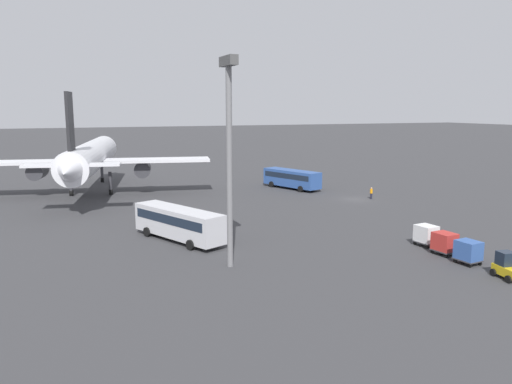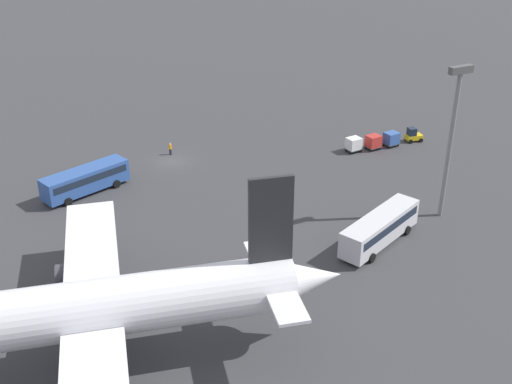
{
  "view_description": "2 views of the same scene",
  "coord_description": "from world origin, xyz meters",
  "px_view_note": "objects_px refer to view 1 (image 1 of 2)",
  "views": [
    {
      "loc": [
        -61.41,
        41.23,
        13.37
      ],
      "look_at": [
        -9.14,
        19.67,
        3.8
      ],
      "focal_mm": 35.0,
      "sensor_mm": 36.0,
      "label": 1
    },
    {
      "loc": [
        24.29,
        76.47,
        35.52
      ],
      "look_at": [
        -2.11,
        21.83,
        4.85
      ],
      "focal_mm": 45.0,
      "sensor_mm": 36.0,
      "label": 2
    }
  ],
  "objects_px": {
    "baggage_tug": "(507,267)",
    "worker_person": "(371,193)",
    "shuttle_bus_near": "(292,178)",
    "shuttle_bus_far": "(178,221)",
    "cargo_cart_white": "(426,234)",
    "cargo_cart_blue": "(468,251)",
    "cargo_cart_red": "(445,242)",
    "airplane": "(90,157)"
  },
  "relations": [
    {
      "from": "shuttle_bus_far",
      "to": "cargo_cart_white",
      "type": "relative_size",
      "value": 5.49
    },
    {
      "from": "cargo_cart_blue",
      "to": "cargo_cart_white",
      "type": "xyz_separation_m",
      "value": [
        5.96,
        -0.62,
        0.0
      ]
    },
    {
      "from": "airplane",
      "to": "shuttle_bus_near",
      "type": "height_order",
      "value": "airplane"
    },
    {
      "from": "shuttle_bus_near",
      "to": "cargo_cart_blue",
      "type": "height_order",
      "value": "shuttle_bus_near"
    },
    {
      "from": "shuttle_bus_near",
      "to": "shuttle_bus_far",
      "type": "height_order",
      "value": "shuttle_bus_far"
    },
    {
      "from": "cargo_cart_white",
      "to": "shuttle_bus_far",
      "type": "bearing_deg",
      "value": 62.7
    },
    {
      "from": "baggage_tug",
      "to": "worker_person",
      "type": "bearing_deg",
      "value": -9.15
    },
    {
      "from": "baggage_tug",
      "to": "cargo_cart_red",
      "type": "xyz_separation_m",
      "value": [
        6.94,
        -0.04,
        0.25
      ]
    },
    {
      "from": "worker_person",
      "to": "cargo_cart_white",
      "type": "bearing_deg",
      "value": 156.51
    },
    {
      "from": "airplane",
      "to": "baggage_tug",
      "type": "distance_m",
      "value": 60.31
    },
    {
      "from": "worker_person",
      "to": "cargo_cart_blue",
      "type": "xyz_separation_m",
      "value": [
        -29.39,
        10.81,
        0.32
      ]
    },
    {
      "from": "airplane",
      "to": "worker_person",
      "type": "height_order",
      "value": "airplane"
    },
    {
      "from": "shuttle_bus_near",
      "to": "cargo_cart_red",
      "type": "xyz_separation_m",
      "value": [
        -39.47,
        3.99,
        -0.69
      ]
    },
    {
      "from": "shuttle_bus_near",
      "to": "cargo_cart_red",
      "type": "height_order",
      "value": "shuttle_bus_near"
    },
    {
      "from": "shuttle_bus_far",
      "to": "baggage_tug",
      "type": "relative_size",
      "value": 4.59
    },
    {
      "from": "airplane",
      "to": "cargo_cart_red",
      "type": "bearing_deg",
      "value": -137.37
    },
    {
      "from": "baggage_tug",
      "to": "worker_person",
      "type": "height_order",
      "value": "baggage_tug"
    },
    {
      "from": "cargo_cart_blue",
      "to": "cargo_cart_red",
      "type": "relative_size",
      "value": 1.0
    },
    {
      "from": "cargo_cart_white",
      "to": "cargo_cart_red",
      "type": "bearing_deg",
      "value": 170.97
    },
    {
      "from": "cargo_cart_blue",
      "to": "shuttle_bus_near",
      "type": "bearing_deg",
      "value": -5.57
    },
    {
      "from": "baggage_tug",
      "to": "cargo_cart_blue",
      "type": "height_order",
      "value": "baggage_tug"
    },
    {
      "from": "airplane",
      "to": "cargo_cart_white",
      "type": "distance_m",
      "value": 51.95
    },
    {
      "from": "cargo_cart_white",
      "to": "airplane",
      "type": "bearing_deg",
      "value": 32.45
    },
    {
      "from": "shuttle_bus_near",
      "to": "cargo_cart_blue",
      "type": "relative_size",
      "value": 5.22
    },
    {
      "from": "airplane",
      "to": "worker_person",
      "type": "bearing_deg",
      "value": -105.78
    },
    {
      "from": "shuttle_bus_far",
      "to": "cargo_cart_red",
      "type": "distance_m",
      "value": 25.73
    },
    {
      "from": "worker_person",
      "to": "cargo_cart_red",
      "type": "relative_size",
      "value": 0.81
    },
    {
      "from": "shuttle_bus_far",
      "to": "baggage_tug",
      "type": "distance_m",
      "value": 30.11
    },
    {
      "from": "shuttle_bus_near",
      "to": "cargo_cart_blue",
      "type": "distance_m",
      "value": 42.66
    },
    {
      "from": "shuttle_bus_near",
      "to": "baggage_tug",
      "type": "distance_m",
      "value": 46.59
    },
    {
      "from": "airplane",
      "to": "cargo_cart_white",
      "type": "bearing_deg",
      "value": -135.25
    },
    {
      "from": "baggage_tug",
      "to": "cargo_cart_white",
      "type": "relative_size",
      "value": 1.2
    },
    {
      "from": "airplane",
      "to": "shuttle_bus_far",
      "type": "xyz_separation_m",
      "value": [
        -32.38,
        -5.9,
        -3.79
      ]
    },
    {
      "from": "shuttle_bus_far",
      "to": "airplane",
      "type": "bearing_deg",
      "value": -13.17
    },
    {
      "from": "airplane",
      "to": "cargo_cart_white",
      "type": "xyz_separation_m",
      "value": [
        -43.67,
        -27.77,
        -4.57
      ]
    },
    {
      "from": "shuttle_bus_near",
      "to": "cargo_cart_red",
      "type": "distance_m",
      "value": 39.68
    },
    {
      "from": "shuttle_bus_far",
      "to": "cargo_cart_white",
      "type": "bearing_deg",
      "value": -140.79
    },
    {
      "from": "airplane",
      "to": "shuttle_bus_far",
      "type": "distance_m",
      "value": 33.13
    },
    {
      "from": "cargo_cart_blue",
      "to": "cargo_cart_red",
      "type": "distance_m",
      "value": 2.98
    },
    {
      "from": "baggage_tug",
      "to": "worker_person",
      "type": "distance_m",
      "value": 35.02
    },
    {
      "from": "shuttle_bus_far",
      "to": "cargo_cart_white",
      "type": "height_order",
      "value": "shuttle_bus_far"
    },
    {
      "from": "baggage_tug",
      "to": "cargo_cart_blue",
      "type": "relative_size",
      "value": 1.2
    }
  ]
}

